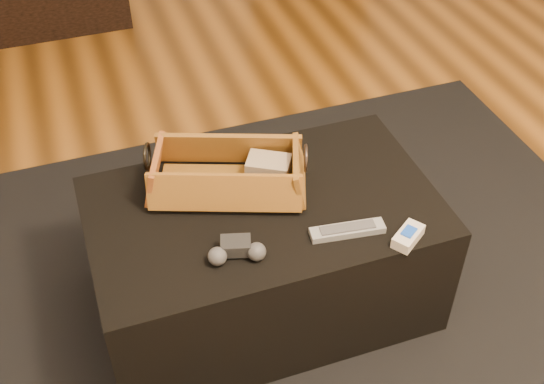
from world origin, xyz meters
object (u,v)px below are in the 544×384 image
object	(u,v)px
ottoman	(264,255)
tv_remote	(219,185)
wicker_basket	(227,175)
silver_remote	(347,230)
game_controller	(237,251)
cream_gadget	(408,236)

from	to	relation	value
ottoman	tv_remote	world-z (taller)	tv_remote
tv_remote	wicker_basket	size ratio (longest dim) A/B	0.48
silver_remote	game_controller	bearing A→B (deg)	177.69
silver_remote	cream_gadget	xyz separation A→B (m)	(0.14, -0.08, 0.01)
wicker_basket	silver_remote	size ratio (longest dim) A/B	2.37
wicker_basket	game_controller	bearing A→B (deg)	-101.64
game_controller	silver_remote	bearing A→B (deg)	-2.31
wicker_basket	game_controller	xyz separation A→B (m)	(-0.06, -0.27, -0.03)
silver_remote	cream_gadget	size ratio (longest dim) A/B	1.88
tv_remote	silver_remote	bearing A→B (deg)	-30.04
wicker_basket	silver_remote	xyz separation A→B (m)	(0.25, -0.28, -0.04)
wicker_basket	game_controller	world-z (taller)	wicker_basket
silver_remote	cream_gadget	world-z (taller)	cream_gadget
ottoman	tv_remote	xyz separation A→B (m)	(-0.10, 0.09, 0.24)
ottoman	silver_remote	bearing A→B (deg)	-45.39
tv_remote	silver_remote	distance (m)	0.39
silver_remote	cream_gadget	bearing A→B (deg)	-29.42
wicker_basket	tv_remote	bearing A→B (deg)	-163.45
ottoman	silver_remote	distance (m)	0.34
tv_remote	wicker_basket	world-z (taller)	wicker_basket
game_controller	cream_gadget	bearing A→B (deg)	-11.55
wicker_basket	cream_gadget	distance (m)	0.54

